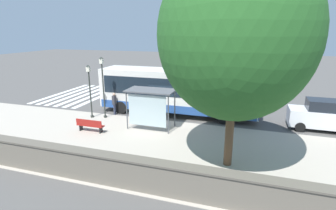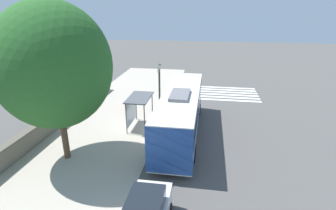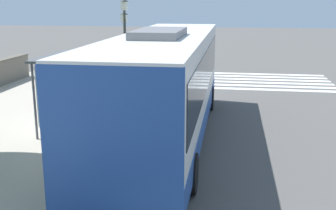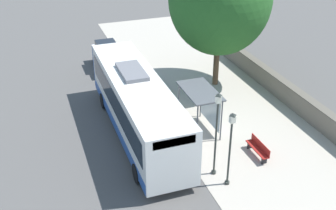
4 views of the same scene
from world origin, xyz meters
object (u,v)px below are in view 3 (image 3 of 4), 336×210
at_px(bench, 60,93).
at_px(street_lamp_near, 125,43).
at_px(bus_shelter, 66,68).
at_px(street_lamp_far, 125,47).
at_px(bus, 164,84).
at_px(pedestrian, 145,82).

distance_m(bench, street_lamp_near, 3.70).
relative_size(bus_shelter, street_lamp_far, 0.79).
relative_size(bench, street_lamp_near, 0.41).
xyz_separation_m(bus_shelter, street_lamp_far, (0.81, 5.08, 0.20)).
bearing_deg(street_lamp_near, bus, -62.77).
xyz_separation_m(pedestrian, bench, (-3.80, -0.29, -0.56)).
xyz_separation_m(bus_shelter, bench, (-1.80, 3.49, -1.71)).
height_order(bus_shelter, pedestrian, bus_shelter).
distance_m(bus, street_lamp_far, 6.60).
bearing_deg(bus_shelter, bench, 117.33).
bearing_deg(bus_shelter, street_lamp_far, 80.92).
bearing_deg(pedestrian, street_lamp_near, 160.60).
relative_size(bus_shelter, pedestrian, 1.81).
xyz_separation_m(bus, pedestrian, (-1.64, 4.65, -0.87)).
xyz_separation_m(bus_shelter, pedestrian, (2.00, 3.79, -1.15)).
relative_size(bus, street_lamp_far, 3.04).
bearing_deg(pedestrian, bench, -175.57).
distance_m(bus_shelter, bench, 4.29).
bearing_deg(bench, bus, -38.65).
bearing_deg(street_lamp_near, pedestrian, -19.40).
relative_size(pedestrian, bench, 0.94).
bearing_deg(street_lamp_far, bus_shelter, -99.08).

